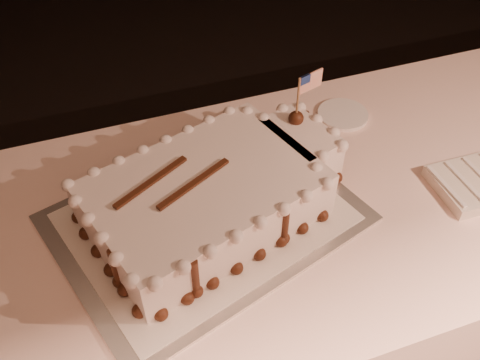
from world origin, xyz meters
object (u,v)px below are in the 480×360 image
object	(u,v)px
cake_board	(206,218)
sheet_cake	(217,192)
banquet_table	(318,281)
side_plate	(343,115)

from	to	relation	value
cake_board	sheet_cake	bearing A→B (deg)	0.49
banquet_table	side_plate	world-z (taller)	side_plate
cake_board	sheet_cake	world-z (taller)	sheet_cake
cake_board	side_plate	size ratio (longest dim) A/B	4.63
banquet_table	cake_board	xyz separation A→B (m)	(-0.31, 0.01, 0.38)
banquet_table	sheet_cake	xyz separation A→B (m)	(-0.28, 0.02, 0.44)
cake_board	sheet_cake	size ratio (longest dim) A/B	1.02
cake_board	side_plate	distance (m)	0.51
sheet_cake	cake_board	bearing A→B (deg)	-162.33
banquet_table	side_plate	distance (m)	0.47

